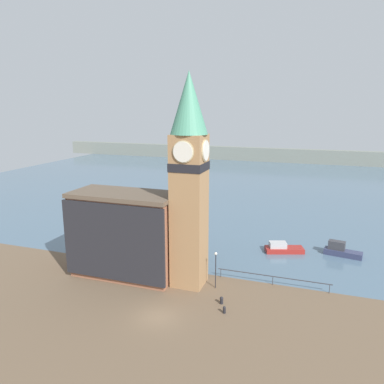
# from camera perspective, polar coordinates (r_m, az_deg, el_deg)

# --- Properties ---
(ground_plane) EXTENTS (160.00, 160.00, 0.00)m
(ground_plane) POSITION_cam_1_polar(r_m,az_deg,el_deg) (38.48, -5.22, -18.43)
(ground_plane) COLOR brown
(water) EXTENTS (160.00, 120.00, 0.00)m
(water) POSITION_cam_1_polar(r_m,az_deg,el_deg) (103.45, 11.02, 1.50)
(water) COLOR slate
(water) RESTS_ON ground_plane
(far_shoreline) EXTENTS (180.00, 3.00, 5.00)m
(far_shoreline) POSITION_cam_1_polar(r_m,az_deg,el_deg) (142.31, 13.40, 5.47)
(far_shoreline) COLOR gray
(far_shoreline) RESTS_ON water
(pier_railing) EXTENTS (12.86, 0.08, 1.09)m
(pier_railing) POSITION_cam_1_polar(r_m,az_deg,el_deg) (44.75, 12.22, -12.56)
(pier_railing) COLOR #333338
(pier_railing) RESTS_ON ground_plane
(clock_tower) EXTENTS (4.02, 4.02, 23.62)m
(clock_tower) POSITION_cam_1_polar(r_m,az_deg,el_deg) (40.55, -0.44, 2.38)
(clock_tower) COLOR #9E754C
(clock_tower) RESTS_ON ground_plane
(pier_building) EXTENTS (12.71, 6.02, 10.21)m
(pier_building) POSITION_cam_1_polar(r_m,az_deg,el_deg) (45.54, -10.21, -6.35)
(pier_building) COLOR #935B42
(pier_building) RESTS_ON ground_plane
(boat_near) EXTENTS (5.62, 3.57, 1.45)m
(boat_near) POSITION_cam_1_polar(r_m,az_deg,el_deg) (54.65, 13.63, -8.34)
(boat_near) COLOR maroon
(boat_near) RESTS_ON water
(boat_far) EXTENTS (5.10, 2.37, 1.97)m
(boat_far) POSITION_cam_1_polar(r_m,az_deg,el_deg) (55.78, 21.75, -8.29)
(boat_far) COLOR #333856
(boat_far) RESTS_ON water
(mooring_bollard_near) EXTENTS (0.37, 0.37, 0.78)m
(mooring_bollard_near) POSITION_cam_1_polar(r_m,az_deg,el_deg) (40.43, 4.52, -16.07)
(mooring_bollard_near) COLOR black
(mooring_bollard_near) RESTS_ON ground_plane
(mooring_bollard_far) EXTENTS (0.31, 0.31, 0.73)m
(mooring_bollard_far) POSITION_cam_1_polar(r_m,az_deg,el_deg) (38.86, 4.95, -17.41)
(mooring_bollard_far) COLOR black
(mooring_bollard_far) RESTS_ON ground_plane
(lamp_post) EXTENTS (0.32, 0.32, 4.26)m
(lamp_post) POSITION_cam_1_polar(r_m,az_deg,el_deg) (42.43, 3.64, -10.80)
(lamp_post) COLOR black
(lamp_post) RESTS_ON ground_plane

